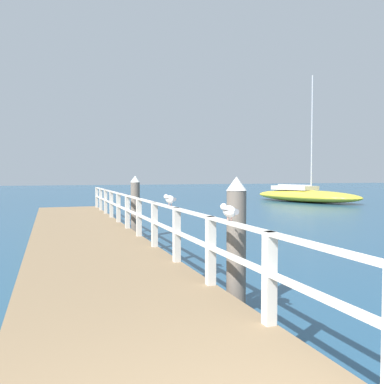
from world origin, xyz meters
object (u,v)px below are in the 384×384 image
seagull_foreground (229,211)px  boat_0 (305,195)px  dock_piling_far (135,207)px  seagull_background (170,199)px  dock_piling_near (236,244)px

seagull_foreground → boat_0: (15.62, 20.17, -1.04)m
dock_piling_far → seagull_background: size_ratio=4.10×
dock_piling_near → dock_piling_far: size_ratio=1.00×
boat_0 → seagull_foreground: bearing=34.2°
seagull_foreground → boat_0: size_ratio=0.05×
dock_piling_far → boat_0: bearing=39.3°
dock_piling_near → boat_0: bearing=52.1°
dock_piling_far → boat_0: (15.24, 12.50, -0.50)m
seagull_foreground → boat_0: boat_0 is taller
dock_piling_far → boat_0: 19.72m
dock_piling_near → seagull_foreground: size_ratio=4.12×
dock_piling_far → seagull_background: 5.09m
dock_piling_near → boat_0: size_ratio=0.21×
dock_piling_near → seagull_background: bearing=100.5°
dock_piling_near → dock_piling_far: 7.11m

